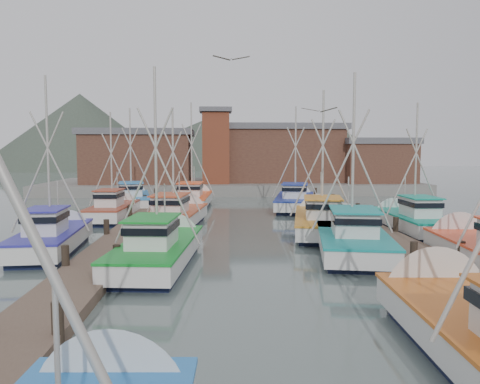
{
  "coord_description": "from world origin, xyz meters",
  "views": [
    {
      "loc": [
        -2.12,
        -20.4,
        4.88
      ],
      "look_at": [
        -0.71,
        5.64,
        2.6
      ],
      "focal_mm": 35.0,
      "sensor_mm": 36.0,
      "label": 1
    }
  ],
  "objects": [
    {
      "name": "ground",
      "position": [
        0.0,
        0.0,
        0.0
      ],
      "size": [
        260.0,
        260.0,
        0.0
      ],
      "primitive_type": "plane",
      "color": "#546560",
      "rests_on": "ground"
    },
    {
      "name": "dock_left",
      "position": [
        -7.0,
        4.04,
        0.21
      ],
      "size": [
        2.3,
        46.0,
        1.5
      ],
      "color": "brown",
      "rests_on": "ground"
    },
    {
      "name": "dock_right",
      "position": [
        7.0,
        4.04,
        0.21
      ],
      "size": [
        2.3,
        46.0,
        1.5
      ],
      "color": "brown",
      "rests_on": "ground"
    },
    {
      "name": "quay",
      "position": [
        0.0,
        37.0,
        0.6
      ],
      "size": [
        44.0,
        16.0,
        1.2
      ],
      "primitive_type": "cube",
      "color": "gray",
      "rests_on": "ground"
    },
    {
      "name": "shed_left",
      "position": [
        -11.0,
        35.0,
        4.34
      ],
      "size": [
        12.72,
        8.48,
        6.2
      ],
      "color": "brown",
      "rests_on": "quay"
    },
    {
      "name": "shed_center",
      "position": [
        6.0,
        37.0,
        4.69
      ],
      "size": [
        14.84,
        9.54,
        6.9
      ],
      "color": "brown",
      "rests_on": "quay"
    },
    {
      "name": "shed_right",
      "position": [
        17.0,
        34.0,
        3.84
      ],
      "size": [
        8.48,
        6.36,
        5.2
      ],
      "color": "brown",
      "rests_on": "quay"
    },
    {
      "name": "lookout_tower",
      "position": [
        -2.0,
        33.0,
        5.55
      ],
      "size": [
        3.6,
        3.6,
        8.5
      ],
      "color": "brown",
      "rests_on": "quay"
    },
    {
      "name": "distant_hills",
      "position": [
        -12.76,
        122.59,
        0.0
      ],
      "size": [
        175.0,
        140.0,
        42.0
      ],
      "color": "#465345",
      "rests_on": "ground"
    },
    {
      "name": "boat_4",
      "position": [
        -4.47,
        -0.33,
        0.68
      ],
      "size": [
        3.6,
        8.94,
        9.02
      ],
      "rotation": [
        0.0,
        0.0,
        -0.1
      ],
      "color": "black",
      "rests_on": "ground"
    },
    {
      "name": "boat_5",
      "position": [
        4.51,
        2.01,
        0.68
      ],
      "size": [
        4.71,
        10.17,
        9.4
      ],
      "rotation": [
        0.0,
        0.0,
        -0.18
      ],
      "color": "black",
      "rests_on": "ground"
    },
    {
      "name": "boat_6",
      "position": [
        -9.98,
        2.66,
        0.68
      ],
      "size": [
        3.61,
        8.14,
        9.0
      ],
      "rotation": [
        0.0,
        0.0,
        0.07
      ],
      "color": "black",
      "rests_on": "ground"
    },
    {
      "name": "boat_8",
      "position": [
        -4.63,
        9.78,
        0.68
      ],
      "size": [
        4.13,
        9.71,
        8.42
      ],
      "rotation": [
        0.0,
        0.0,
        -0.14
      ],
      "color": "black",
      "rests_on": "ground"
    },
    {
      "name": "boat_9",
      "position": [
        4.33,
        7.43,
        0.68
      ],
      "size": [
        4.75,
        10.19,
        9.29
      ],
      "rotation": [
        0.0,
        0.0,
        -0.18
      ],
      "color": "black",
      "rests_on": "ground"
    },
    {
      "name": "boat_10",
      "position": [
        -9.3,
        13.28,
        0.68
      ],
      "size": [
        3.32,
        7.99,
        8.17
      ],
      "rotation": [
        0.0,
        0.0,
        -0.04
      ],
      "color": "black",
      "rests_on": "ground"
    },
    {
      "name": "boat_11",
      "position": [
        9.77,
        7.29,
        0.68
      ],
      "size": [
        3.4,
        8.38,
        8.39
      ],
      "rotation": [
        0.0,
        0.0,
        -0.02
      ],
      "color": "black",
      "rests_on": "ground"
    },
    {
      "name": "boat_12",
      "position": [
        -4.05,
        20.66,
        0.68
      ],
      "size": [
        3.94,
        9.56,
        9.83
      ],
      "rotation": [
        0.0,
        0.0,
        -0.07
      ],
      "color": "black",
      "rests_on": "ground"
    },
    {
      "name": "boat_13",
      "position": [
        4.72,
        18.85,
        0.68
      ],
      "size": [
        4.82,
        10.06,
        9.42
      ],
      "rotation": [
        0.0,
        0.0,
        -0.2
      ],
      "color": "black",
      "rests_on": "ground"
    },
    {
      "name": "boat_14",
      "position": [
        -9.51,
        21.22,
        0.69
      ],
      "size": [
        4.49,
        9.92,
        9.43
      ],
      "rotation": [
        0.0,
        0.0,
        0.17
      ],
      "color": "black",
      "rests_on": "ground"
    },
    {
      "name": "gull_near",
      "position": [
        -1.41,
        -0.66,
        8.7
      ],
      "size": [
        1.55,
        0.63,
        0.24
      ],
      "rotation": [
        0.0,
        0.0,
        0.14
      ],
      "color": "gray",
      "rests_on": "ground"
    },
    {
      "name": "gull_far",
      "position": [
        2.27,
        -0.78,
        6.59
      ],
      "size": [
        1.48,
        0.65,
        0.24
      ],
      "rotation": [
        0.0,
        0.0,
        -0.62
      ],
      "color": "gray",
      "rests_on": "ground"
    }
  ]
}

